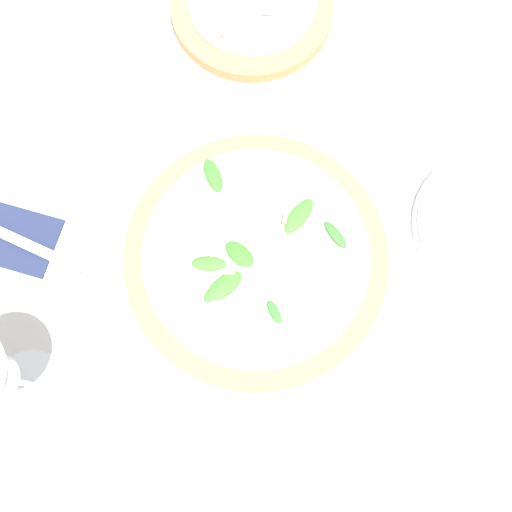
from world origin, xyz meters
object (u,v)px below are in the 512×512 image
at_px(side_plate_white, 493,225).
at_px(pizza_personal_side, 252,9).
at_px(pizza_arugula_main, 256,259).
at_px(fork, 0,232).

bearing_deg(side_plate_white, pizza_personal_side, -10.34).
height_order(pizza_arugula_main, side_plate_white, pizza_arugula_main).
xyz_separation_m(pizza_personal_side, fork, (0.07, 0.40, -0.01)).
height_order(pizza_arugula_main, pizza_personal_side, same).
bearing_deg(pizza_arugula_main, pizza_personal_side, -54.09).
relative_size(pizza_personal_side, side_plate_white, 1.22).
distance_m(pizza_arugula_main, pizza_personal_side, 0.32).
height_order(fork, side_plate_white, side_plate_white).
bearing_deg(side_plate_white, pizza_arugula_main, 43.91).
height_order(pizza_arugula_main, fork, pizza_arugula_main).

